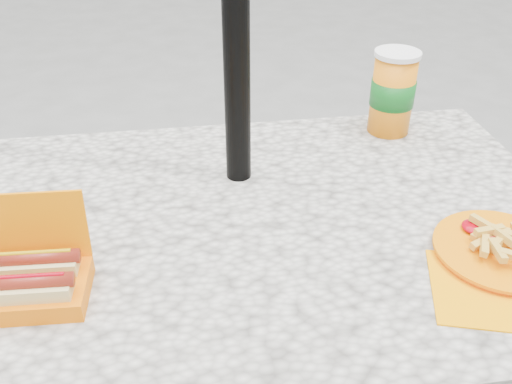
{
  "coord_description": "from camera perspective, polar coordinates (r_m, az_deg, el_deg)",
  "views": [
    {
      "loc": [
        -0.11,
        -0.83,
        1.35
      ],
      "look_at": [
        0.01,
        0.02,
        0.8
      ],
      "focal_mm": 40.0,
      "sensor_mm": 36.0,
      "label": 1
    }
  ],
  "objects": [
    {
      "name": "fries_plate",
      "position": [
        1.03,
        23.13,
        -5.51
      ],
      "size": [
        0.28,
        0.3,
        0.04
      ],
      "rotation": [
        0.0,
        0.0,
        -0.36
      ],
      "color": "#FB9600",
      "rests_on": "picnic_table"
    },
    {
      "name": "hotdog_box",
      "position": [
        0.93,
        -21.96,
        -8.18
      ],
      "size": [
        0.18,
        0.14,
        0.15
      ],
      "rotation": [
        0.0,
        0.0,
        -0.05
      ],
      "color": "orange",
      "rests_on": "picnic_table"
    },
    {
      "name": "soda_cup",
      "position": [
        1.34,
        13.5,
        9.67
      ],
      "size": [
        0.1,
        0.1,
        0.19
      ],
      "rotation": [
        0.0,
        0.0,
        0.26
      ],
      "color": "orange",
      "rests_on": "picnic_table"
    },
    {
      "name": "umbrella_pole",
      "position": [
        1.03,
        -2.06,
        18.56
      ],
      "size": [
        0.05,
        0.05,
        2.2
      ],
      "primitive_type": "cylinder",
      "color": "black",
      "rests_on": "ground"
    },
    {
      "name": "picnic_table",
      "position": [
        1.1,
        -0.6,
        -7.45
      ],
      "size": [
        1.2,
        0.8,
        0.75
      ],
      "color": "beige",
      "rests_on": "ground"
    }
  ]
}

